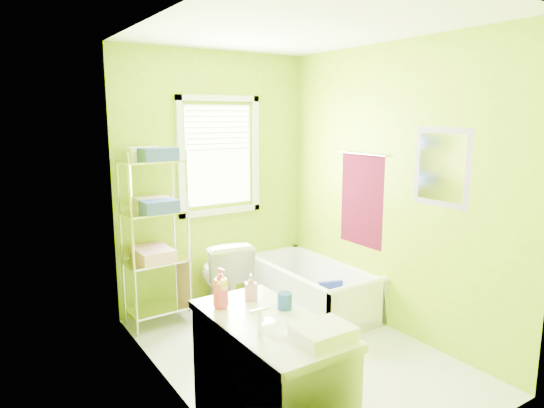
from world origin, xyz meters
TOP-DOWN VIEW (x-y plane):
  - ground at (0.00, 0.00)m, footprint 2.90×2.90m
  - room_envelope at (0.00, 0.00)m, footprint 2.14×2.94m
  - window at (0.05, 1.42)m, footprint 0.92×0.05m
  - door at (-1.04, -1.00)m, footprint 0.09×0.80m
  - right_wall_decor at (1.04, -0.02)m, footprint 0.04×1.48m
  - bathtub at (0.70, 0.68)m, footprint 0.69×1.49m
  - toilet at (-0.11, 1.08)m, footprint 0.57×0.83m
  - vanity at (-0.79, -0.85)m, footprint 0.55×1.06m
  - wire_shelf_unit at (-0.74, 1.19)m, footprint 0.58×0.46m

SIDE VIEW (x-z plane):
  - ground at x=0.00m, z-range 0.00..0.00m
  - bathtub at x=0.70m, z-range -0.09..0.39m
  - toilet at x=-0.11m, z-range 0.00..0.77m
  - vanity at x=-0.79m, z-range -0.10..0.96m
  - door at x=-1.04m, z-range 0.00..2.00m
  - wire_shelf_unit at x=-0.74m, z-range 0.19..1.86m
  - right_wall_decor at x=1.04m, z-range 0.74..1.91m
  - room_envelope at x=0.00m, z-range 0.24..2.86m
  - window at x=0.05m, z-range 1.00..2.22m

